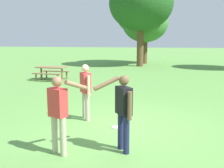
{
  "coord_description": "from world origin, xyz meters",
  "views": [
    {
      "loc": [
        0.83,
        -6.58,
        2.39
      ],
      "look_at": [
        -0.53,
        1.03,
        1.0
      ],
      "focal_mm": 41.23,
      "sensor_mm": 36.0,
      "label": 1
    }
  ],
  "objects_px": {
    "tree_broad_center": "(141,4)",
    "tree_far_right": "(145,23)",
    "person_thrower": "(86,88)",
    "picnic_table_near": "(52,70)",
    "person_catcher": "(123,108)",
    "tree_tall_left": "(141,14)",
    "person_bystander": "(58,109)",
    "frisbee": "(117,127)"
  },
  "relations": [
    {
      "from": "person_catcher",
      "to": "tree_far_right",
      "type": "bearing_deg",
      "value": 91.77
    },
    {
      "from": "picnic_table_near",
      "to": "tree_far_right",
      "type": "relative_size",
      "value": 0.32
    },
    {
      "from": "person_thrower",
      "to": "picnic_table_near",
      "type": "bearing_deg",
      "value": 120.52
    },
    {
      "from": "tree_tall_left",
      "to": "frisbee",
      "type": "bearing_deg",
      "value": -88.05
    },
    {
      "from": "tree_far_right",
      "to": "person_bystander",
      "type": "bearing_deg",
      "value": -91.94
    },
    {
      "from": "person_thrower",
      "to": "frisbee",
      "type": "distance_m",
      "value": 1.48
    },
    {
      "from": "person_thrower",
      "to": "person_bystander",
      "type": "distance_m",
      "value": 2.34
    },
    {
      "from": "person_thrower",
      "to": "tree_tall_left",
      "type": "bearing_deg",
      "value": 88.69
    },
    {
      "from": "person_thrower",
      "to": "tree_broad_center",
      "type": "xyz_separation_m",
      "value": [
        0.53,
        14.99,
        4.23
      ]
    },
    {
      "from": "picnic_table_near",
      "to": "tree_far_right",
      "type": "xyz_separation_m",
      "value": [
        4.71,
        10.8,
        3.21
      ]
    },
    {
      "from": "frisbee",
      "to": "picnic_table_near",
      "type": "height_order",
      "value": "picnic_table_near"
    },
    {
      "from": "picnic_table_near",
      "to": "tree_tall_left",
      "type": "relative_size",
      "value": 0.28
    },
    {
      "from": "tree_tall_left",
      "to": "person_thrower",
      "type": "bearing_deg",
      "value": -91.31
    },
    {
      "from": "picnic_table_near",
      "to": "tree_broad_center",
      "type": "height_order",
      "value": "tree_broad_center"
    },
    {
      "from": "person_catcher",
      "to": "tree_tall_left",
      "type": "bearing_deg",
      "value": 92.87
    },
    {
      "from": "tree_far_right",
      "to": "tree_tall_left",
      "type": "bearing_deg",
      "value": -172.5
    },
    {
      "from": "person_bystander",
      "to": "tree_far_right",
      "type": "height_order",
      "value": "tree_far_right"
    },
    {
      "from": "person_catcher",
      "to": "picnic_table_near",
      "type": "height_order",
      "value": "person_catcher"
    },
    {
      "from": "frisbee",
      "to": "tree_tall_left",
      "type": "bearing_deg",
      "value": 91.95
    },
    {
      "from": "person_catcher",
      "to": "frisbee",
      "type": "distance_m",
      "value": 1.75
    },
    {
      "from": "tree_broad_center",
      "to": "tree_far_right",
      "type": "bearing_deg",
      "value": 84.54
    },
    {
      "from": "picnic_table_near",
      "to": "person_thrower",
      "type": "bearing_deg",
      "value": -59.48
    },
    {
      "from": "picnic_table_near",
      "to": "tree_broad_center",
      "type": "relative_size",
      "value": 0.24
    },
    {
      "from": "person_bystander",
      "to": "frisbee",
      "type": "xyz_separation_m",
      "value": [
        0.91,
        1.78,
        -0.95
      ]
    },
    {
      "from": "person_bystander",
      "to": "frisbee",
      "type": "height_order",
      "value": "person_bystander"
    },
    {
      "from": "person_bystander",
      "to": "tree_tall_left",
      "type": "relative_size",
      "value": 0.25
    },
    {
      "from": "person_bystander",
      "to": "tree_broad_center",
      "type": "bearing_deg",
      "value": 88.57
    },
    {
      "from": "picnic_table_near",
      "to": "tree_tall_left",
      "type": "xyz_separation_m",
      "value": [
        4.33,
        10.75,
        3.98
      ]
    },
    {
      "from": "person_thrower",
      "to": "tree_tall_left",
      "type": "distance_m",
      "value": 17.8
    },
    {
      "from": "tree_tall_left",
      "to": "tree_far_right",
      "type": "bearing_deg",
      "value": 7.5
    },
    {
      "from": "person_thrower",
      "to": "tree_broad_center",
      "type": "relative_size",
      "value": 0.22
    },
    {
      "from": "frisbee",
      "to": "person_bystander",
      "type": "bearing_deg",
      "value": -117.18
    },
    {
      "from": "person_thrower",
      "to": "frisbee",
      "type": "xyz_separation_m",
      "value": [
        1.01,
        -0.55,
        -0.93
      ]
    },
    {
      "from": "tree_far_right",
      "to": "tree_broad_center",
      "type": "bearing_deg",
      "value": -95.46
    },
    {
      "from": "person_catcher",
      "to": "picnic_table_near",
      "type": "distance_m",
      "value": 10.16
    },
    {
      "from": "picnic_table_near",
      "to": "person_bystander",
      "type": "bearing_deg",
      "value": -65.89
    },
    {
      "from": "person_thrower",
      "to": "tree_tall_left",
      "type": "xyz_separation_m",
      "value": [
        0.4,
        17.43,
        3.6
      ]
    },
    {
      "from": "person_thrower",
      "to": "frisbee",
      "type": "bearing_deg",
      "value": -28.74
    },
    {
      "from": "frisbee",
      "to": "tree_tall_left",
      "type": "height_order",
      "value": "tree_tall_left"
    },
    {
      "from": "tree_far_right",
      "to": "person_thrower",
      "type": "bearing_deg",
      "value": -92.52
    },
    {
      "from": "person_thrower",
      "to": "frisbee",
      "type": "relative_size",
      "value": 6.24
    },
    {
      "from": "person_bystander",
      "to": "tree_tall_left",
      "type": "bearing_deg",
      "value": 89.13
    }
  ]
}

